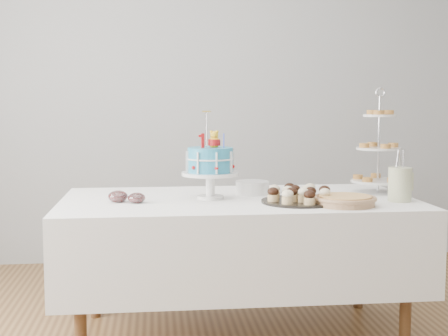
{
  "coord_description": "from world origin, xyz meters",
  "views": [
    {
      "loc": [
        -0.45,
        -3.05,
        1.29
      ],
      "look_at": [
        -0.08,
        0.3,
        0.94
      ],
      "focal_mm": 50.0,
      "sensor_mm": 36.0,
      "label": 1
    }
  ],
  "objects": [
    {
      "name": "pastry_plate",
      "position": [
        0.18,
        0.51,
        0.78
      ],
      "size": [
        0.22,
        0.22,
        0.03
      ],
      "color": "silver",
      "rests_on": "table"
    },
    {
      "name": "jam_bowl_b",
      "position": [
        -0.65,
        0.24,
        0.8
      ],
      "size": [
        0.1,
        0.1,
        0.06
      ],
      "color": "silver",
      "rests_on": "table"
    },
    {
      "name": "cupcake_tray",
      "position": [
        0.3,
        0.11,
        0.81
      ],
      "size": [
        0.4,
        0.4,
        0.09
      ],
      "color": "black",
      "rests_on": "table"
    },
    {
      "name": "tiered_stand",
      "position": [
        0.84,
        0.43,
        1.02
      ],
      "size": [
        0.31,
        0.31,
        0.61
      ],
      "color": "silver",
      "rests_on": "table"
    },
    {
      "name": "walls",
      "position": [
        0.0,
        0.0,
        1.35
      ],
      "size": [
        5.04,
        4.04,
        2.7
      ],
      "color": "#989B9D",
      "rests_on": "floor"
    },
    {
      "name": "birthday_cake",
      "position": [
        -0.15,
        0.29,
        0.9
      ],
      "size": [
        0.31,
        0.31,
        0.48
      ],
      "rotation": [
        0.0,
        0.0,
        0.17
      ],
      "color": "silver",
      "rests_on": "table"
    },
    {
      "name": "pie",
      "position": [
        0.51,
        -0.0,
        0.8
      ],
      "size": [
        0.32,
        0.32,
        0.05
      ],
      "color": "tan",
      "rests_on": "table"
    },
    {
      "name": "utensil_pitcher",
      "position": [
        0.84,
        0.1,
        0.87
      ],
      "size": [
        0.13,
        0.12,
        0.28
      ],
      "rotation": [
        0.0,
        0.0,
        -0.25
      ],
      "color": "silver",
      "rests_on": "table"
    },
    {
      "name": "plate_stack",
      "position": [
        0.1,
        0.44,
        0.81
      ],
      "size": [
        0.19,
        0.19,
        0.07
      ],
      "color": "silver",
      "rests_on": "table"
    },
    {
      "name": "jam_bowl_a",
      "position": [
        -0.55,
        0.19,
        0.8
      ],
      "size": [
        0.09,
        0.09,
        0.06
      ],
      "color": "silver",
      "rests_on": "table"
    },
    {
      "name": "table",
      "position": [
        0.0,
        0.3,
        0.54
      ],
      "size": [
        1.92,
        1.02,
        0.77
      ],
      "color": "white",
      "rests_on": "floor"
    }
  ]
}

